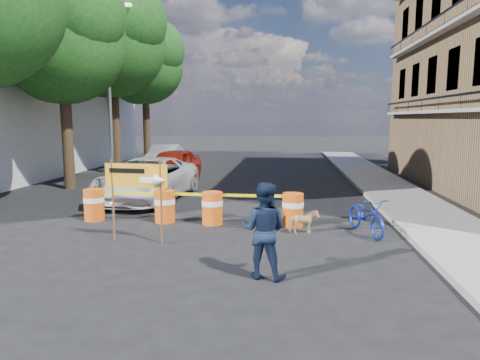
% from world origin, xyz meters
% --- Properties ---
extents(ground, '(120.00, 120.00, 0.00)m').
position_xyz_m(ground, '(0.00, 0.00, 0.00)').
color(ground, black).
rests_on(ground, ground).
extents(sidewalk_east, '(2.40, 40.00, 0.15)m').
position_xyz_m(sidewalk_east, '(6.20, 6.00, 0.07)').
color(sidewalk_east, gray).
rests_on(sidewalk_east, ground).
extents(tree_mid_a, '(5.25, 5.00, 8.68)m').
position_xyz_m(tree_mid_a, '(-6.74, 7.00, 6.01)').
color(tree_mid_a, '#332316').
rests_on(tree_mid_a, ground).
extents(tree_mid_b, '(5.67, 5.40, 9.62)m').
position_xyz_m(tree_mid_b, '(-6.73, 12.00, 6.71)').
color(tree_mid_b, '#332316').
rests_on(tree_mid_b, ground).
extents(tree_far, '(5.04, 4.80, 8.84)m').
position_xyz_m(tree_far, '(-6.74, 17.00, 6.22)').
color(tree_far, '#332316').
rests_on(tree_far, ground).
extents(streetlamp, '(1.25, 0.18, 8.00)m').
position_xyz_m(streetlamp, '(-5.93, 9.50, 4.38)').
color(streetlamp, gray).
rests_on(streetlamp, ground).
extents(barrel_far_left, '(0.58, 0.58, 0.90)m').
position_xyz_m(barrel_far_left, '(-3.35, 1.83, 0.47)').
color(barrel_far_left, '#E9460D').
rests_on(barrel_far_left, ground).
extents(barrel_mid_left, '(0.58, 0.58, 0.90)m').
position_xyz_m(barrel_mid_left, '(-1.28, 1.82, 0.47)').
color(barrel_mid_left, '#E9460D').
rests_on(barrel_mid_left, ground).
extents(barrel_mid_right, '(0.58, 0.58, 0.90)m').
position_xyz_m(barrel_mid_right, '(0.08, 1.73, 0.47)').
color(barrel_mid_right, '#E9460D').
rests_on(barrel_mid_right, ground).
extents(barrel_far_right, '(0.58, 0.58, 0.90)m').
position_xyz_m(barrel_far_right, '(2.28, 1.76, 0.47)').
color(barrel_far_right, '#E9460D').
rests_on(barrel_far_right, ground).
extents(detour_sign, '(1.53, 0.31, 1.97)m').
position_xyz_m(detour_sign, '(-1.16, -0.16, 1.45)').
color(detour_sign, '#592D19').
rests_on(detour_sign, ground).
extents(pedestrian, '(1.00, 0.86, 1.77)m').
position_xyz_m(pedestrian, '(1.70, -2.06, 0.89)').
color(pedestrian, black).
rests_on(pedestrian, ground).
extents(bicycle, '(0.88, 1.09, 1.80)m').
position_xyz_m(bicycle, '(4.11, 1.20, 0.90)').
color(bicycle, '#132AA2').
rests_on(bicycle, ground).
extents(dog, '(0.80, 0.51, 0.62)m').
position_xyz_m(dog, '(2.54, 1.02, 0.31)').
color(dog, tan).
rests_on(dog, ground).
extents(suv_white, '(2.80, 5.52, 1.49)m').
position_xyz_m(suv_white, '(-2.81, 5.01, 0.75)').
color(suv_white, silver).
rests_on(suv_white, ground).
extents(sedan_red, '(2.11, 4.58, 1.52)m').
position_xyz_m(sedan_red, '(-3.05, 9.22, 0.76)').
color(sedan_red, maroon).
rests_on(sedan_red, ground).
extents(sedan_silver, '(1.62, 4.31, 1.40)m').
position_xyz_m(sedan_silver, '(-4.80, 14.12, 0.70)').
color(sedan_silver, '#BBBDC3').
rests_on(sedan_silver, ground).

